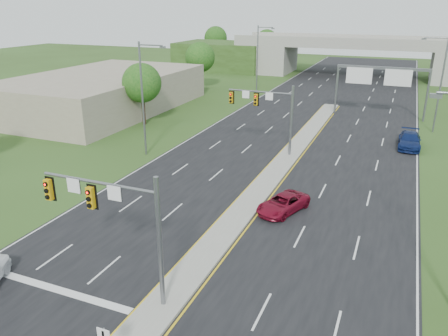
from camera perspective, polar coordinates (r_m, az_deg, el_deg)
name	(u,v)px	position (r m, az deg, el deg)	size (l,w,h in m)	color
ground	(163,306)	(23.18, -7.91, -17.43)	(240.00, 240.00, 0.00)	#2B4318
road	(310,131)	(53.37, 11.22, 4.80)	(24.00, 160.00, 0.02)	black
median	(284,161)	(42.16, 7.85, 0.87)	(2.00, 54.00, 0.16)	gray
lane_markings	(293,144)	(47.77, 9.00, 3.09)	(23.72, 160.00, 0.01)	gold
signal_mast_near	(117,214)	(21.73, -13.82, -5.91)	(6.62, 0.60, 7.00)	slate
signal_mast_far	(269,108)	(43.23, 5.90, 7.85)	(6.62, 0.60, 7.00)	slate
sign_gantry	(381,78)	(61.17, 19.77, 11.01)	(11.58, 0.44, 6.67)	slate
overpass	(358,59)	(96.60, 17.06, 13.43)	(80.00, 14.00, 8.10)	gray
lightpole_l_mid	(144,94)	(43.09, -10.41, 9.45)	(2.85, 0.25, 11.00)	slate
lightpole_l_far	(259,56)	(74.62, 4.53, 14.33)	(2.85, 0.25, 11.00)	slate
lightpole_r_far	(440,80)	(56.22, 26.34, 10.25)	(2.85, 0.25, 11.00)	slate
tree_l_near	(142,83)	(55.10, -10.70, 10.85)	(4.80, 4.80, 7.60)	#382316
tree_l_mid	(200,57)	(78.65, -3.14, 14.25)	(5.20, 5.20, 8.12)	#382316
tree_back_a	(216,38)	(119.75, -1.10, 16.62)	(6.00, 6.00, 8.85)	#382316
tree_back_b	(267,41)	(114.92, 5.58, 16.20)	(5.60, 5.60, 8.32)	#382316
commercial_building	(102,92)	(65.32, -15.65, 9.55)	(18.00, 30.00, 5.00)	gray
car_far_a	(283,204)	(32.03, 7.71, -4.62)	(2.10, 4.56, 1.27)	maroon
car_far_b	(410,140)	(49.90, 23.07, 3.35)	(2.18, 5.36, 1.55)	#0D1C4E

